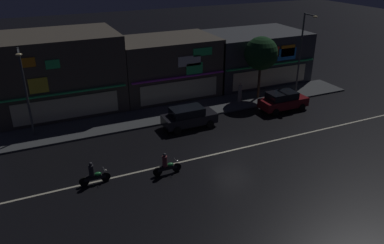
{
  "coord_description": "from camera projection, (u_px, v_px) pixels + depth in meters",
  "views": [
    {
      "loc": [
        -12.51,
        -20.27,
        12.94
      ],
      "look_at": [
        -2.28,
        2.09,
        1.77
      ],
      "focal_mm": 35.31,
      "sensor_mm": 36.0,
      "label": 1
    }
  ],
  "objects": [
    {
      "name": "ground_plane",
      "position": [
        233.0,
        150.0,
        26.87
      ],
      "size": [
        140.0,
        140.0,
        0.0
      ],
      "primitive_type": "plane",
      "color": "black"
    },
    {
      "name": "lane_divider_stripe",
      "position": [
        233.0,
        150.0,
        26.87
      ],
      "size": [
        31.5,
        0.16,
        0.01
      ],
      "primitive_type": "cube",
      "color": "beige",
      "rests_on": "ground"
    },
    {
      "name": "sidewalk_far",
      "position": [
        188.0,
        110.0,
        33.4
      ],
      "size": [
        33.16,
        3.64,
        0.14
      ],
      "primitive_type": "cube",
      "color": "#424447",
      "rests_on": "ground"
    },
    {
      "name": "storefront_left_block",
      "position": [
        167.0,
        67.0,
        36.32
      ],
      "size": [
        9.38,
        6.26,
        5.53
      ],
      "color": "#4C443A",
      "rests_on": "ground"
    },
    {
      "name": "storefront_center_block",
      "position": [
        58.0,
        72.0,
        32.74
      ],
      "size": [
        10.4,
        7.29,
        6.66
      ],
      "color": "#4C443A",
      "rests_on": "ground"
    },
    {
      "name": "storefront_right_block",
      "position": [
        252.0,
        56.0,
        40.57
      ],
      "size": [
        10.87,
        7.26,
        5.18
      ],
      "color": "#383A3F",
      "rests_on": "ground"
    },
    {
      "name": "streetlamp_west",
      "position": [
        25.0,
        86.0,
        26.96
      ],
      "size": [
        0.44,
        1.64,
        6.72
      ],
      "color": "#47494C",
      "rests_on": "sidewalk_far"
    },
    {
      "name": "streetlamp_mid",
      "position": [
        302.0,
        48.0,
        35.5
      ],
      "size": [
        0.44,
        1.64,
        7.68
      ],
      "color": "#47494C",
      "rests_on": "sidewalk_far"
    },
    {
      "name": "pedestrian_on_sidewalk",
      "position": [
        240.0,
        93.0,
        34.8
      ],
      "size": [
        0.34,
        0.34,
        1.81
      ],
      "rotation": [
        0.0,
        0.0,
        0.69
      ],
      "color": "gray",
      "rests_on": "sidewalk_far"
    },
    {
      "name": "street_tree",
      "position": [
        261.0,
        54.0,
        34.39
      ],
      "size": [
        3.07,
        3.07,
        5.81
      ],
      "color": "#473323",
      "rests_on": "sidewalk_far"
    },
    {
      "name": "parked_car_near_kerb",
      "position": [
        283.0,
        101.0,
        33.36
      ],
      "size": [
        4.3,
        1.98,
        1.67
      ],
      "color": "maroon",
      "rests_on": "ground"
    },
    {
      "name": "parked_car_trailing",
      "position": [
        189.0,
        117.0,
        30.1
      ],
      "size": [
        4.3,
        1.98,
        1.67
      ],
      "rotation": [
        0.0,
        0.0,
        3.14
      ],
      "color": "black",
      "rests_on": "ground"
    },
    {
      "name": "motorcycle_lead",
      "position": [
        166.0,
        165.0,
        23.75
      ],
      "size": [
        1.9,
        0.6,
        1.52
      ],
      "rotation": [
        0.0,
        0.0,
        3.22
      ],
      "color": "black",
      "rests_on": "ground"
    },
    {
      "name": "motorcycle_following",
      "position": [
        94.0,
        175.0,
        22.74
      ],
      "size": [
        1.9,
        0.6,
        1.52
      ],
      "rotation": [
        0.0,
        0.0,
        3.23
      ],
      "color": "black",
      "rests_on": "ground"
    },
    {
      "name": "traffic_cone",
      "position": [
        279.0,
        102.0,
        34.56
      ],
      "size": [
        0.36,
        0.36,
        0.55
      ],
      "primitive_type": "cone",
      "color": "orange",
      "rests_on": "ground"
    }
  ]
}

